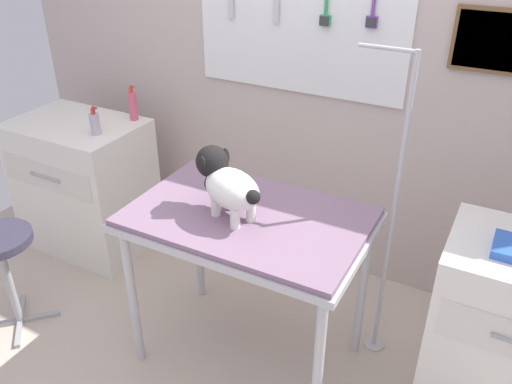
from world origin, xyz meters
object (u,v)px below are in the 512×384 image
grooming_arm (389,230)px  stool (0,252)px  dog (226,183)px  counter_left (85,185)px  grooming_table (248,229)px  pump_bottle_white (133,105)px

grooming_arm → stool: 1.97m
dog → grooming_arm: bearing=32.8°
dog → counter_left: bearing=161.8°
grooming_table → dog: dog is taller
stool → pump_bottle_white: pump_bottle_white is taller
dog → counter_left: (-1.36, 0.45, -0.58)m
grooming_table → grooming_arm: bearing=33.6°
grooming_arm → stool: (-1.80, -0.77, -0.25)m
grooming_arm → dog: bearing=-147.2°
dog → stool: (-1.17, -0.36, -0.54)m
grooming_table → grooming_arm: grooming_arm is taller
grooming_table → counter_left: size_ratio=1.23×
grooming_table → stool: (-1.25, -0.40, -0.30)m
stool → counter_left: bearing=103.6°
dog → grooming_table: bearing=26.4°
counter_left → pump_bottle_white: (0.30, 0.22, 0.53)m
grooming_arm → dog: size_ratio=3.97×
counter_left → grooming_arm: bearing=-1.1°
grooming_table → stool: size_ratio=1.85×
counter_left → stool: size_ratio=1.50×
grooming_table → counter_left: bearing=164.3°
stool → pump_bottle_white: (0.10, 1.02, 0.49)m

